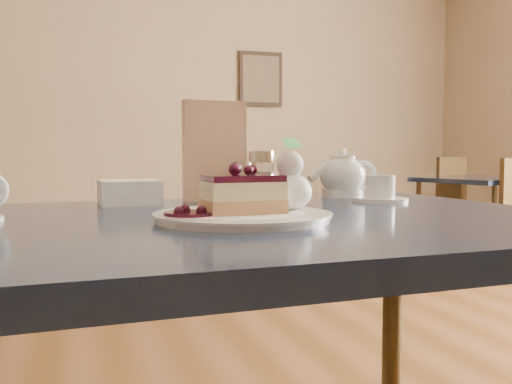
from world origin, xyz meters
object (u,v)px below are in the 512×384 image
object	(u,v)px
cheesecake_slice	(243,194)
bg_table_far_right	(479,253)
dessert_plate	(243,217)
tea_set	(349,180)
main_table	(233,264)

from	to	relation	value
cheesecake_slice	bg_table_far_right	size ratio (longest dim) A/B	0.08
cheesecake_slice	dessert_plate	bearing A→B (deg)	177.33
dessert_plate	bg_table_far_right	world-z (taller)	dessert_plate
cheesecake_slice	tea_set	xyz separation A→B (m)	(0.37, 0.36, 0.00)
main_table	tea_set	xyz separation A→B (m)	(0.37, 0.31, 0.12)
main_table	tea_set	world-z (taller)	tea_set
main_table	tea_set	bearing A→B (deg)	37.22
main_table	dessert_plate	size ratio (longest dim) A/B	4.54
cheesecake_slice	tea_set	world-z (taller)	tea_set
dessert_plate	tea_set	distance (m)	0.51
main_table	bg_table_far_right	xyz separation A→B (m)	(2.78, 2.81, -0.61)
main_table	dessert_plate	xyz separation A→B (m)	(0.00, -0.05, 0.08)
dessert_plate	bg_table_far_right	distance (m)	4.04
tea_set	bg_table_far_right	distance (m)	3.55
tea_set	bg_table_far_right	world-z (taller)	tea_set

